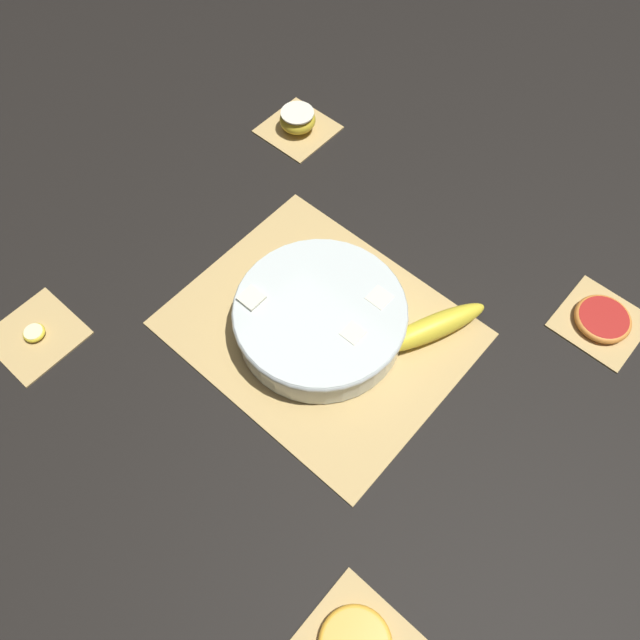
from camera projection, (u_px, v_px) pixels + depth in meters
name	position (u px, v px, depth m)	size (l,w,h in m)	color
ground_plane	(320.00, 329.00, 0.96)	(6.00, 6.00, 0.00)	black
bamboo_mat_center	(320.00, 328.00, 0.96)	(0.42, 0.35, 0.01)	tan
coaster_mat_near_left	(36.00, 335.00, 0.95)	(0.12, 0.12, 0.01)	tan
coaster_mat_far_left	(298.00, 129.00, 1.18)	(0.12, 0.12, 0.01)	tan
coaster_mat_far_right	(601.00, 322.00, 0.97)	(0.12, 0.12, 0.01)	tan
fruit_salad_bowl	(320.00, 317.00, 0.93)	(0.26, 0.26, 0.06)	silver
whole_banana	(432.00, 328.00, 0.93)	(0.11, 0.18, 0.04)	yellow
apple_half	(298.00, 120.00, 1.16)	(0.07, 0.07, 0.04)	gold
banana_coin_single	(34.00, 333.00, 0.95)	(0.03, 0.03, 0.01)	beige
grapefruit_slice	(603.00, 319.00, 0.96)	(0.09, 0.09, 0.01)	#B2231E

